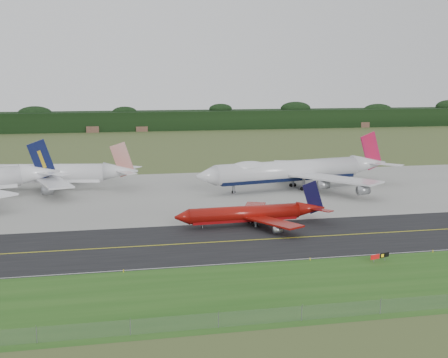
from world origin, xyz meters
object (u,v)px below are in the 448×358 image
jet_red_737 (253,214)px  taxiway_sign (380,256)px  jet_ba_747 (294,171)px  jet_star_tail (48,174)px

jet_red_737 → taxiway_sign: jet_red_737 is taller
jet_ba_747 → taxiway_sign: size_ratio=15.20×
jet_ba_747 → jet_star_tail: size_ratio=1.20×
jet_red_737 → taxiway_sign: 36.58m
jet_ba_747 → jet_red_737: jet_ba_747 is taller
jet_ba_747 → taxiway_sign: bearing=-96.4°
jet_star_tail → taxiway_sign: size_ratio=12.66×
jet_red_737 → jet_star_tail: 75.91m
jet_red_737 → jet_star_tail: jet_star_tail is taller
jet_ba_747 → jet_star_tail: 75.03m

